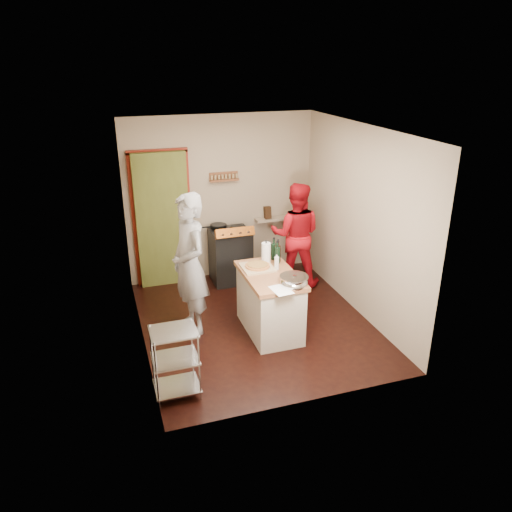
# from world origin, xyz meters

# --- Properties ---
(floor) EXTENTS (3.50, 3.50, 0.00)m
(floor) POSITION_xyz_m (0.00, 0.00, 0.00)
(floor) COLOR black
(floor) RESTS_ON ground
(back_wall) EXTENTS (3.00, 0.44, 2.60)m
(back_wall) POSITION_xyz_m (-0.64, 1.78, 1.13)
(back_wall) COLOR gray
(back_wall) RESTS_ON ground
(left_wall) EXTENTS (0.04, 3.50, 2.60)m
(left_wall) POSITION_xyz_m (-1.50, 0.00, 1.30)
(left_wall) COLOR gray
(left_wall) RESTS_ON ground
(right_wall) EXTENTS (0.04, 3.50, 2.60)m
(right_wall) POSITION_xyz_m (1.50, 0.00, 1.30)
(right_wall) COLOR gray
(right_wall) RESTS_ON ground
(ceiling) EXTENTS (3.00, 3.50, 0.02)m
(ceiling) POSITION_xyz_m (0.00, 0.00, 2.61)
(ceiling) COLOR white
(ceiling) RESTS_ON back_wall
(stove) EXTENTS (0.60, 0.63, 1.00)m
(stove) POSITION_xyz_m (0.05, 1.42, 0.45)
(stove) COLOR black
(stove) RESTS_ON ground
(wire_shelving) EXTENTS (0.48, 0.40, 0.80)m
(wire_shelving) POSITION_xyz_m (-1.28, -1.20, 0.44)
(wire_shelving) COLOR silver
(wire_shelving) RESTS_ON ground
(island) EXTENTS (0.67, 1.20, 1.14)m
(island) POSITION_xyz_m (0.12, -0.25, 0.45)
(island) COLOR beige
(island) RESTS_ON ground
(person_stripe) EXTENTS (0.59, 0.76, 1.87)m
(person_stripe) POSITION_xyz_m (-0.84, 0.11, 0.93)
(person_stripe) COLOR #9F9FA4
(person_stripe) RESTS_ON ground
(person_red) EXTENTS (0.98, 0.90, 1.64)m
(person_red) POSITION_xyz_m (1.00, 1.04, 0.82)
(person_red) COLOR #B00B15
(person_red) RESTS_ON ground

